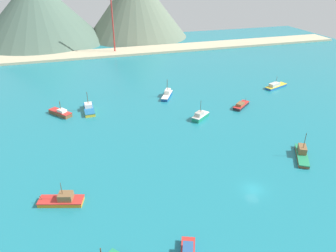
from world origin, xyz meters
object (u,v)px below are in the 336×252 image
Objects in this scene: fishing_boat_1 at (167,94)px; fishing_boat_5 at (302,154)px; radio_tower at (113,21)px; fishing_boat_8 at (200,116)px; fishing_boat_3 at (89,109)px; fishing_boat_10 at (241,105)px; fishing_boat_4 at (276,86)px; fishing_boat_2 at (62,200)px; fishing_boat_6 at (61,113)px.

fishing_boat_5 is at bearing -65.98° from fishing_boat_1.
radio_tower is (-31.01, 116.23, 16.24)m from fishing_boat_5.
fishing_boat_5 reaches higher than fishing_boat_8.
fishing_boat_5 is at bearing -75.06° from radio_tower.
fishing_boat_8 is (-16.62, 27.55, 0.13)m from fishing_boat_5.
fishing_boat_8 is (33.27, -15.86, 0.14)m from fishing_boat_3.
fishing_boat_10 is at bearing -12.88° from fishing_boat_3.
fishing_boat_4 is at bearing 24.20° from fishing_boat_8.
fishing_boat_5 is at bearing 0.74° from fishing_boat_2.
fishing_boat_3 is at bearing 79.38° from fishing_boat_2.
fishing_boat_3 is at bearing 1.86° from fishing_boat_6.
fishing_boat_10 is at bearing -149.56° from fishing_boat_4.
fishing_boat_1 reaches higher than fishing_boat_8.
fishing_boat_4 is 1.28× the size of fishing_boat_6.
fishing_boat_2 reaches higher than fishing_boat_4.
fishing_boat_2 is 0.28× the size of radio_tower.
fishing_boat_8 is at bearing -165.12° from fishing_boat_10.
fishing_boat_3 reaches higher than fishing_boat_10.
fishing_boat_4 is 42.62m from fishing_boat_8.
fishing_boat_8 is at bearing -80.78° from radio_tower.
fishing_boat_3 is 51.26m from fishing_boat_10.
fishing_boat_6 is 1.05× the size of fishing_boat_10.
fishing_boat_1 is 0.90× the size of fishing_boat_5.
fishing_boat_10 is at bearing -69.74° from radio_tower.
fishing_boat_6 is at bearing 159.77° from fishing_boat_8.
fishing_boat_4 is at bearing 29.64° from fishing_boat_2.
fishing_boat_6 is 0.25× the size of radio_tower.
fishing_boat_4 is at bearing -4.04° from fishing_boat_1.
fishing_boat_2 is at bearing -89.10° from fishing_boat_6.
fishing_boat_8 is at bearing -155.80° from fishing_boat_4.
fishing_boat_2 is 1.13× the size of fishing_boat_6.
fishing_boat_2 is at bearing -179.26° from fishing_boat_5.
fishing_boat_5 is 0.30× the size of radio_tower.
fishing_boat_5 reaches higher than fishing_boat_6.
fishing_boat_6 is at bearing 143.77° from fishing_boat_5.
fishing_boat_4 is at bearing 1.28° from fishing_boat_3.
fishing_boat_3 is 1.15× the size of fishing_boat_6.
fishing_boat_8 is (41.54, 28.30, 0.16)m from fishing_boat_2.
fishing_boat_10 is 91.29m from radio_tower.
fishing_boat_8 reaches higher than fishing_boat_10.
fishing_boat_8 is (42.24, -15.57, 0.17)m from fishing_boat_6.
fishing_boat_2 is 0.98× the size of fishing_boat_3.
fishing_boat_1 is at bearing 143.17° from fishing_boat_10.
fishing_boat_1 is at bearing 114.02° from fishing_boat_5.
fishing_boat_2 is at bearing -103.06° from radio_tower.
fishing_boat_3 is 8.97m from fishing_boat_6.
fishing_boat_6 is 1.22× the size of fishing_boat_8.
fishing_boat_2 is at bearing -150.36° from fishing_boat_4.
fishing_boat_2 is at bearing -145.74° from fishing_boat_8.
fishing_boat_3 is (-28.44, -4.70, -0.08)m from fishing_boat_1.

